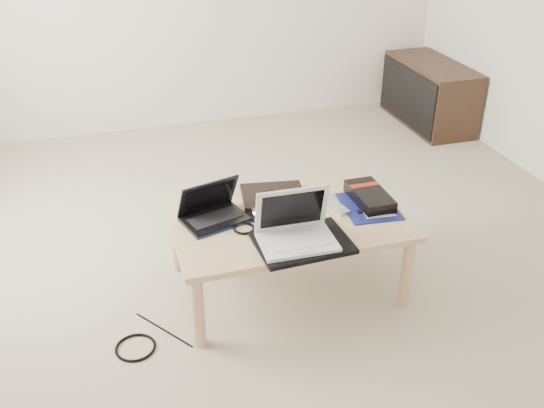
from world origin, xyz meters
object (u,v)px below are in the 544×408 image
object	(u,v)px
media_cabinet	(429,94)
coffee_table	(287,226)
white_laptop	(296,230)
netbook	(213,212)
gpu_box	(369,197)

from	to	relation	value
media_cabinet	coffee_table	bearing A→B (deg)	-135.12
white_laptop	coffee_table	bearing A→B (deg)	80.92
netbook	gpu_box	distance (m)	0.78
gpu_box	netbook	bearing A→B (deg)	175.25
coffee_table	media_cabinet	world-z (taller)	media_cabinet
netbook	white_laptop	world-z (taller)	white_laptop
media_cabinet	netbook	bearing A→B (deg)	-141.49
coffee_table	gpu_box	world-z (taller)	gpu_box
gpu_box	coffee_table	bearing A→B (deg)	-177.13
netbook	gpu_box	xyz separation A→B (m)	(0.78, -0.06, -0.01)
coffee_table	netbook	bearing A→B (deg)	165.79
media_cabinet	gpu_box	bearing A→B (deg)	-127.56
gpu_box	white_laptop	bearing A→B (deg)	-152.33
media_cabinet	gpu_box	size ratio (longest dim) A/B	2.95
coffee_table	media_cabinet	bearing A→B (deg)	44.88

